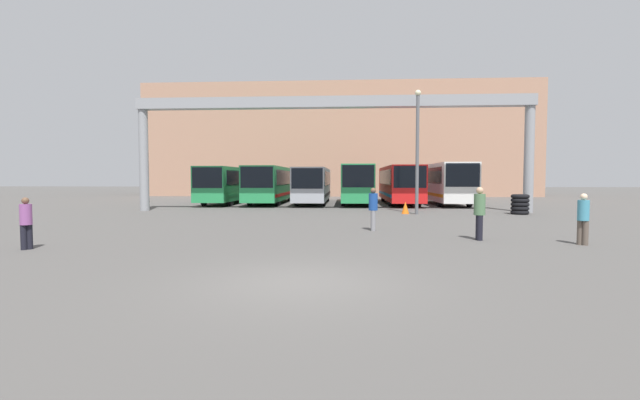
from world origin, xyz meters
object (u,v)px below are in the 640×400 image
(bus_slot_2, at_px, (313,183))
(tire_stack, at_px, (520,204))
(bus_slot_3, at_px, (356,182))
(lamp_post, at_px, (417,146))
(pedestrian_near_left, at_px, (479,212))
(pedestrian_mid_right, at_px, (583,218))
(pedestrian_near_center, at_px, (373,208))
(bus_slot_5, at_px, (446,181))
(bus_slot_4, at_px, (399,182))
(bus_slot_0, at_px, (228,183))
(pedestrian_far_center, at_px, (26,222))
(traffic_cone, at_px, (405,208))
(bus_slot_1, at_px, (271,183))

(bus_slot_2, height_order, tire_stack, bus_slot_2)
(bus_slot_3, bearing_deg, lamp_post, -71.84)
(pedestrian_near_left, height_order, pedestrian_mid_right, pedestrian_near_left)
(pedestrian_near_center, bearing_deg, pedestrian_mid_right, -115.89)
(bus_slot_5, distance_m, tire_stack, 9.83)
(bus_slot_4, bearing_deg, bus_slot_3, -173.33)
(bus_slot_3, xyz_separation_m, pedestrian_near_left, (3.80, -21.10, -0.86))
(bus_slot_0, relative_size, bus_slot_2, 0.91)
(pedestrian_far_center, bearing_deg, tire_stack, 165.97)
(pedestrian_near_center, bearing_deg, bus_slot_2, 13.31)
(bus_slot_2, bearing_deg, traffic_cone, -58.08)
(bus_slot_2, height_order, pedestrian_near_center, bus_slot_2)
(pedestrian_near_center, relative_size, pedestrian_mid_right, 1.06)
(pedestrian_far_center, bearing_deg, pedestrian_near_left, 142.50)
(bus_slot_3, xyz_separation_m, bus_slot_5, (7.33, -0.54, 0.06))
(pedestrian_mid_right, relative_size, tire_stack, 1.39)
(tire_stack, relative_size, lamp_post, 0.16)
(pedestrian_near_left, relative_size, traffic_cone, 2.49)
(bus_slot_3, relative_size, pedestrian_mid_right, 6.77)
(bus_slot_0, xyz_separation_m, bus_slot_4, (14.65, 0.66, 0.05))
(traffic_cone, relative_size, lamp_post, 0.10)
(bus_slot_5, distance_m, lamp_post, 10.77)
(pedestrian_near_center, height_order, traffic_cone, pedestrian_near_center)
(bus_slot_1, bearing_deg, bus_slot_0, -170.89)
(bus_slot_4, distance_m, pedestrian_far_center, 28.22)
(bus_slot_5, bearing_deg, bus_slot_3, 175.75)
(bus_slot_1, distance_m, pedestrian_far_center, 24.54)
(pedestrian_near_center, bearing_deg, lamp_post, -19.13)
(bus_slot_2, bearing_deg, bus_slot_4, 1.19)
(bus_slot_3, bearing_deg, pedestrian_near_left, -79.78)
(bus_slot_4, bearing_deg, lamp_post, -91.45)
(bus_slot_1, bearing_deg, tire_stack, -31.58)
(pedestrian_mid_right, height_order, lamp_post, lamp_post)
(bus_slot_3, distance_m, pedestrian_near_center, 18.63)
(bus_slot_5, height_order, pedestrian_far_center, bus_slot_5)
(pedestrian_far_center, distance_m, pedestrian_mid_right, 17.43)
(tire_stack, bearing_deg, pedestrian_mid_right, -102.88)
(traffic_cone, xyz_separation_m, lamp_post, (0.63, -0.30, 3.68))
(tire_stack, bearing_deg, bus_slot_4, 119.41)
(bus_slot_3, relative_size, bus_slot_4, 0.93)
(pedestrian_far_center, bearing_deg, pedestrian_near_center, 157.62)
(bus_slot_0, bearing_deg, pedestrian_near_left, -54.66)
(bus_slot_1, xyz_separation_m, bus_slot_5, (14.65, -0.90, 0.12))
(pedestrian_near_left, distance_m, traffic_cone, 11.13)
(bus_slot_0, xyz_separation_m, bus_slot_3, (10.99, 0.23, 0.08))
(bus_slot_1, bearing_deg, bus_slot_2, -1.22)
(bus_slot_3, relative_size, traffic_cone, 15.16)
(lamp_post, bearing_deg, pedestrian_near_left, -87.80)
(bus_slot_4, height_order, tire_stack, bus_slot_4)
(bus_slot_2, distance_m, traffic_cone, 12.22)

